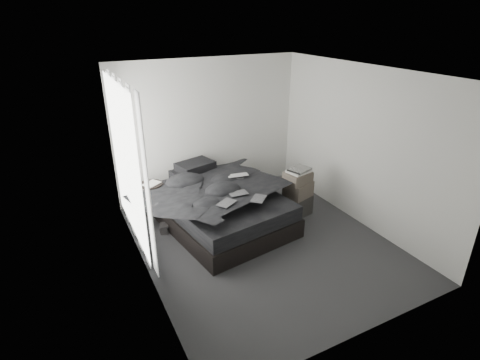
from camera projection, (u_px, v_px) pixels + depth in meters
name	position (u px, v px, depth m)	size (l,w,h in m)	color
floor	(263.00, 242.00, 5.90)	(3.60, 4.20, 0.01)	#343437
ceiling	(268.00, 72.00, 4.83)	(3.60, 4.20, 0.01)	white
wall_back	(209.00, 129.00, 7.07)	(3.60, 0.01, 2.60)	silver
wall_front	(374.00, 236.00, 3.66)	(3.60, 0.01, 2.60)	silver
wall_left	(140.00, 190.00, 4.62)	(0.01, 4.20, 2.60)	silver
wall_right	(360.00, 147.00, 6.11)	(0.01, 4.20, 2.60)	silver
window_left	(126.00, 162.00, 5.34)	(0.02, 2.00, 2.30)	white
curtain_left	(130.00, 166.00, 5.39)	(0.06, 2.12, 2.48)	white
bed	(221.00, 215.00, 6.35)	(1.71, 2.26, 0.31)	black
mattress	(220.00, 201.00, 6.24)	(1.65, 2.20, 0.24)	black
duvet	(222.00, 189.00, 6.09)	(1.67, 1.93, 0.26)	black
pillow_lower	(191.00, 174.00, 6.78)	(0.68, 0.46, 0.15)	black
pillow_upper	(195.00, 166.00, 6.75)	(0.64, 0.44, 0.14)	black
laptop	(239.00, 172.00, 6.34)	(0.36, 0.23, 0.03)	silver
comic_a	(226.00, 198.00, 5.49)	(0.29, 0.19, 0.01)	black
comic_b	(238.00, 188.00, 5.78)	(0.29, 0.19, 0.01)	black
comic_c	(259.00, 193.00, 5.61)	(0.29, 0.19, 0.01)	black
side_stand	(153.00, 204.00, 6.30)	(0.39, 0.39, 0.72)	black
papers	(152.00, 184.00, 6.15)	(0.28, 0.21, 0.01)	white
floor_books	(164.00, 229.00, 6.14)	(0.13, 0.18, 0.13)	black
box_lower	(296.00, 205.00, 6.65)	(0.48, 0.37, 0.35)	#242424
box_mid	(298.00, 189.00, 6.52)	(0.45, 0.35, 0.27)	#584F46
box_upper	(298.00, 177.00, 6.43)	(0.43, 0.34, 0.19)	#584F46
art_book_white	(299.00, 171.00, 6.39)	(0.36, 0.29, 0.04)	silver
art_book_snake	(300.00, 169.00, 6.37)	(0.35, 0.28, 0.03)	silver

